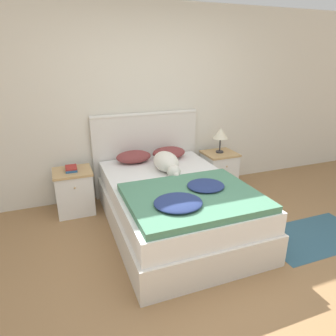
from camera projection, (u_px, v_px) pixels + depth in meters
name	position (u px, v px, depth m)	size (l,w,h in m)	color
ground_plane	(219.00, 281.00, 2.67)	(16.00, 16.00, 0.00)	#997047
wall_back	(146.00, 104.00, 4.09)	(9.00, 0.06, 2.55)	silver
bed	(174.00, 205.00, 3.43)	(1.42, 2.08, 0.56)	silver
headboard	(147.00, 152.00, 4.25)	(1.50, 0.06, 1.17)	silver
nightstand_left	(74.00, 191.00, 3.78)	(0.47, 0.44, 0.56)	white
nightstand_right	(219.00, 170.00, 4.48)	(0.47, 0.44, 0.56)	white
pillow_left	(134.00, 157.00, 3.95)	(0.46, 0.33, 0.15)	brown
pillow_right	(169.00, 153.00, 4.11)	(0.46, 0.33, 0.15)	brown
quilt	(192.00, 197.00, 2.89)	(1.27, 1.04, 0.12)	#4C8466
dog	(167.00, 163.00, 3.62)	(0.28, 0.66, 0.24)	silver
book_stack	(71.00, 168.00, 3.69)	(0.14, 0.23, 0.05)	#285689
table_lamp	(221.00, 134.00, 4.29)	(0.22, 0.22, 0.36)	#2D2D33
rug	(314.00, 236.00, 3.33)	(1.20, 0.69, 0.00)	#335B70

